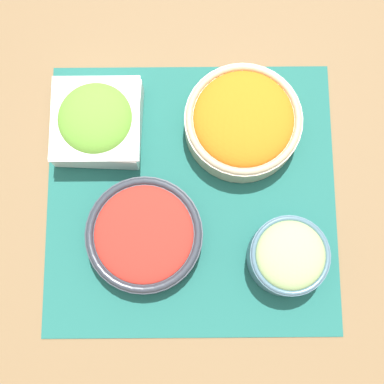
{
  "coord_description": "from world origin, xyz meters",
  "views": [
    {
      "loc": [
        0.16,
        -0.0,
        0.87
      ],
      "look_at": [
        0.0,
        0.0,
        0.03
      ],
      "focal_mm": 50.0,
      "sensor_mm": 36.0,
      "label": 1
    }
  ],
  "objects_px": {
    "carrot_bowl": "(244,121)",
    "lettuce_bowl": "(97,122)",
    "tomato_bowl": "(145,235)",
    "cucumber_bowl": "(289,256)"
  },
  "relations": [
    {
      "from": "lettuce_bowl",
      "to": "carrot_bowl",
      "type": "bearing_deg",
      "value": 89.7
    },
    {
      "from": "carrot_bowl",
      "to": "lettuce_bowl",
      "type": "bearing_deg",
      "value": -90.3
    },
    {
      "from": "tomato_bowl",
      "to": "cucumber_bowl",
      "type": "distance_m",
      "value": 0.23
    },
    {
      "from": "tomato_bowl",
      "to": "carrot_bowl",
      "type": "relative_size",
      "value": 0.97
    },
    {
      "from": "tomato_bowl",
      "to": "carrot_bowl",
      "type": "distance_m",
      "value": 0.24
    },
    {
      "from": "tomato_bowl",
      "to": "cucumber_bowl",
      "type": "bearing_deg",
      "value": 80.91
    },
    {
      "from": "carrot_bowl",
      "to": "cucumber_bowl",
      "type": "xyz_separation_m",
      "value": [
        0.22,
        0.06,
        0.0
      ]
    },
    {
      "from": "carrot_bowl",
      "to": "lettuce_bowl",
      "type": "relative_size",
      "value": 1.3
    },
    {
      "from": "lettuce_bowl",
      "to": "tomato_bowl",
      "type": "bearing_deg",
      "value": 23.07
    },
    {
      "from": "carrot_bowl",
      "to": "lettuce_bowl",
      "type": "distance_m",
      "value": 0.24
    }
  ]
}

